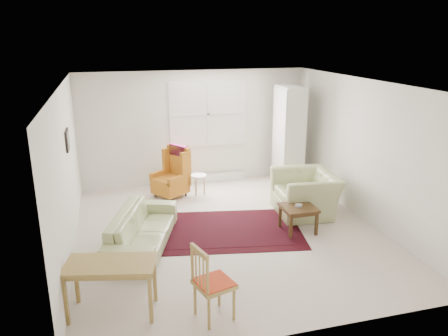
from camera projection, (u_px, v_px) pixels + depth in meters
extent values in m
cube|color=beige|center=(229.00, 232.00, 7.45)|extent=(5.00, 5.50, 0.01)
cube|color=white|center=(229.00, 84.00, 6.71)|extent=(5.00, 5.50, 0.01)
cube|color=white|center=(195.00, 128.00, 9.62)|extent=(5.00, 0.04, 2.50)
cube|color=white|center=(301.00, 233.00, 4.55)|extent=(5.00, 0.04, 2.50)
cube|color=white|center=(67.00, 174.00, 6.45)|extent=(0.04, 5.50, 2.50)
cube|color=white|center=(365.00, 151.00, 7.71)|extent=(0.04, 5.50, 2.50)
cube|color=white|center=(208.00, 114.00, 9.58)|extent=(1.72, 0.06, 1.42)
cube|color=white|center=(208.00, 114.00, 9.58)|extent=(1.60, 0.02, 1.30)
cube|color=silver|center=(209.00, 178.00, 9.96)|extent=(1.60, 0.12, 0.18)
cube|color=black|center=(67.00, 140.00, 6.80)|extent=(0.03, 0.42, 0.32)
cube|color=olive|center=(68.00, 140.00, 6.80)|extent=(0.01, 0.34, 0.24)
imported|color=tan|center=(142.00, 223.00, 6.85)|extent=(1.37, 2.11, 0.79)
imported|color=tan|center=(306.00, 189.00, 8.12)|extent=(1.14, 1.28, 0.93)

